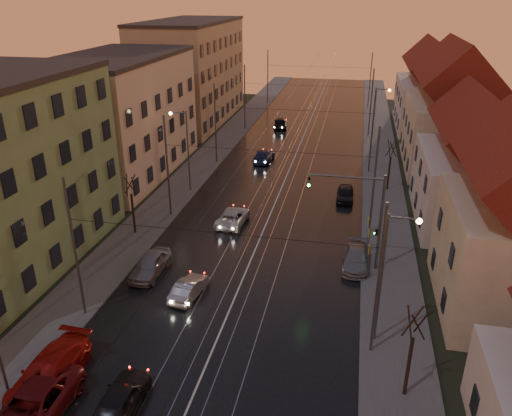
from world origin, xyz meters
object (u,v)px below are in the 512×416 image
Objects in this scene: traffic_light_mast at (367,210)px; parked_right_1 at (356,258)px; street_lamp_2 at (185,143)px; driving_car_0 at (120,399)px; parked_left_1 at (33,408)px; parked_left_2 at (49,371)px; driving_car_3 at (264,156)px; driving_car_1 at (189,288)px; street_lamp_3 at (376,114)px; parked_right_2 at (345,194)px; driving_car_2 at (233,217)px; driving_car_4 at (281,123)px; parked_left_3 at (150,265)px; street_lamp_1 at (388,267)px.

parked_right_1 is (-0.39, 0.28, -3.95)m from traffic_light_mast.
street_lamp_2 is 1.85× the size of driving_car_0.
parked_left_2 is at bearing 104.86° from parked_left_1.
driving_car_3 is 37.48m from parked_left_2.
street_lamp_3 is at bearing -101.98° from driving_car_1.
driving_car_3 reaches higher than parked_right_1.
street_lamp_2 reaches higher than driving_car_1.
traffic_light_mast reaches higher than parked_right_2.
parked_left_1 is at bearing 83.52° from driving_car_2.
parked_left_3 is at bearing 79.47° from driving_car_4.
parked_right_1 is at bearing 100.30° from street_lamp_1.
driving_car_4 is at bearing 88.02° from parked_left_3.
driving_car_1 is at bearing 71.09° from parked_left_1.
driving_car_1 is 11.21m from driving_car_2.
parked_left_1 is 1.47× the size of parked_right_2.
parked_left_1 is at bearing 79.29° from driving_car_1.
parked_left_1 is (-3.69, -1.34, 0.06)m from driving_car_0.
driving_car_3 is 39.72m from parked_left_1.
driving_car_0 is 38.24m from driving_car_3.
driving_car_2 is 32.45m from driving_car_4.
street_lamp_2 is 1.47× the size of parked_left_2.
parked_left_2 is at bearing -92.45° from parked_left_3.
street_lamp_1 is 27.05m from street_lamp_2.
parked_left_1 is at bearing -130.83° from traffic_light_mast.
parked_right_1 is at bearing -142.49° from driving_car_1.
driving_car_2 is (0.22, 21.12, -0.10)m from driving_car_0.
parked_left_2 reaches higher than parked_right_1.
driving_car_3 is (-12.43, -5.45, -4.19)m from street_lamp_3.
street_lamp_3 is at bearing 90.00° from street_lamp_1.
traffic_light_mast is at bearing 156.69° from driving_car_2.
driving_car_4 reaches higher than driving_car_3.
parked_left_1 is 32.34m from parked_right_2.
parked_left_1 reaches higher than driving_car_4.
driving_car_4 reaches higher than parked_right_2.
parked_left_2 is at bearing 80.67° from driving_car_2.
driving_car_3 reaches higher than driving_car_2.
traffic_light_mast is at bearing -33.35° from parked_right_1.
parked_left_3 is 0.98× the size of parked_right_1.
parked_right_2 is (9.17, 7.12, 0.03)m from driving_car_2.
street_lamp_1 reaches higher than parked_right_1.
parked_left_2 is 1.22× the size of parked_right_1.
parked_left_3 is (-15.63, -31.65, -4.14)m from street_lamp_3.
driving_car_1 is at bearing 66.33° from parked_left_2.
driving_car_3 is 1.04× the size of driving_car_4.
parked_right_2 is (13.71, 27.26, -0.13)m from parked_left_2.
parked_left_2 reaches higher than driving_car_2.
traffic_light_mast reaches higher than driving_car_2.
traffic_light_mast reaches higher than driving_car_3.
street_lamp_2 is 19.29m from driving_car_1.
driving_car_3 is 0.84× the size of parked_left_1.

